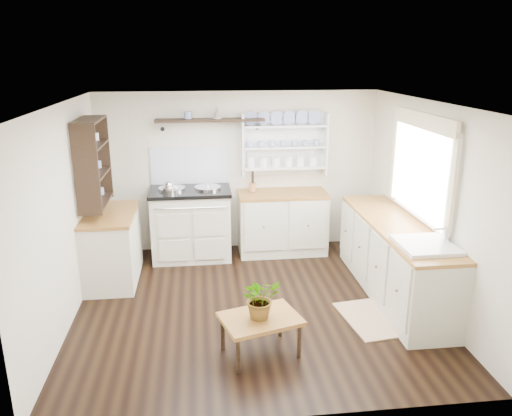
{
  "coord_description": "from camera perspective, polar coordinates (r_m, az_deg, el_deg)",
  "views": [
    {
      "loc": [
        -0.58,
        -5.17,
        2.78
      ],
      "look_at": [
        0.06,
        0.25,
        1.1
      ],
      "focal_mm": 35.0,
      "sensor_mm": 36.0,
      "label": 1
    }
  ],
  "objects": [
    {
      "name": "potted_plant",
      "position": [
        4.75,
        0.53,
        -10.24
      ],
      "size": [
        0.44,
        0.4,
        0.4
      ],
      "primitive_type": "imported",
      "rotation": [
        0.0,
        0.0,
        0.28
      ],
      "color": "#3F7233",
      "rests_on": "center_table"
    },
    {
      "name": "right_cabinets",
      "position": [
        6.19,
        15.51,
        -5.56
      ],
      "size": [
        0.62,
        2.43,
        0.9
      ],
      "color": "beige",
      "rests_on": "floor"
    },
    {
      "name": "center_table",
      "position": [
        4.87,
        0.52,
        -12.82
      ],
      "size": [
        0.84,
        0.7,
        0.39
      ],
      "rotation": [
        0.0,
        0.0,
        0.29
      ],
      "color": "brown",
      "rests_on": "floor"
    },
    {
      "name": "ceiling",
      "position": [
        5.22,
        -0.33,
        11.84
      ],
      "size": [
        4.0,
        3.8,
        0.01
      ],
      "primitive_type": "cube",
      "color": "white",
      "rests_on": "wall_back"
    },
    {
      "name": "wall_right",
      "position": [
        6.0,
        19.04,
        0.39
      ],
      "size": [
        0.02,
        3.8,
        2.3
      ],
      "primitive_type": "cube",
      "color": "beige",
      "rests_on": "ground"
    },
    {
      "name": "left_shelving",
      "position": [
        6.32,
        -18.16,
        5.04
      ],
      "size": [
        0.28,
        0.8,
        1.05
      ],
      "primitive_type": "cube",
      "color": "black",
      "rests_on": "wall_left"
    },
    {
      "name": "kettle",
      "position": [
        6.86,
        -9.92,
        2.13
      ],
      "size": [
        0.17,
        0.17,
        0.21
      ],
      "primitive_type": null,
      "color": "silver",
      "rests_on": "aga_cooker"
    },
    {
      "name": "wall_back",
      "position": [
        7.28,
        -1.98,
        4.16
      ],
      "size": [
        4.0,
        0.02,
        2.3
      ],
      "primitive_type": "cube",
      "color": "beige",
      "rests_on": "ground"
    },
    {
      "name": "utensil_crock",
      "position": [
        7.12,
        -0.44,
        2.38
      ],
      "size": [
        0.1,
        0.1,
        0.12
      ],
      "primitive_type": "cylinder",
      "color": "#AB6C3E",
      "rests_on": "back_cabinets"
    },
    {
      "name": "window",
      "position": [
        6.01,
        18.37,
        4.58
      ],
      "size": [
        0.08,
        1.55,
        1.22
      ],
      "color": "white",
      "rests_on": "wall_right"
    },
    {
      "name": "back_cabinets",
      "position": [
        7.25,
        3.0,
        -1.56
      ],
      "size": [
        1.27,
        0.63,
        0.9
      ],
      "color": "beige",
      "rests_on": "floor"
    },
    {
      "name": "wall_left",
      "position": [
        5.6,
        -21.09,
        -0.98
      ],
      "size": [
        0.02,
        3.8,
        2.3
      ],
      "primitive_type": "cube",
      "color": "beige",
      "rests_on": "ground"
    },
    {
      "name": "high_shelf",
      "position": [
        7.0,
        -5.27,
        9.9
      ],
      "size": [
        1.5,
        0.29,
        0.16
      ],
      "color": "black",
      "rests_on": "wall_back"
    },
    {
      "name": "floor_rug",
      "position": [
        5.74,
        12.98,
        -12.22
      ],
      "size": [
        0.66,
        0.92,
        0.02
      ],
      "primitive_type": "cube",
      "rotation": [
        0.0,
        0.0,
        0.14
      ],
      "color": "#947356",
      "rests_on": "floor"
    },
    {
      "name": "aga_cooker",
      "position": [
        7.11,
        -7.41,
        -1.67
      ],
      "size": [
        1.12,
        0.77,
        1.03
      ],
      "color": "beige",
      "rests_on": "floor"
    },
    {
      "name": "plate_rack",
      "position": [
        7.24,
        3.18,
        7.36
      ],
      "size": [
        1.2,
        0.22,
        0.9
      ],
      "color": "white",
      "rests_on": "wall_back"
    },
    {
      "name": "left_cabinets",
      "position": [
        6.59,
        -16.1,
        -4.19
      ],
      "size": [
        0.62,
        1.13,
        0.9
      ],
      "color": "beige",
      "rests_on": "floor"
    },
    {
      "name": "floor",
      "position": [
        5.9,
        -0.29,
        -11.01
      ],
      "size": [
        4.0,
        3.8,
        0.01
      ],
      "primitive_type": "cube",
      "color": "black",
      "rests_on": "ground"
    },
    {
      "name": "belfast_sink",
      "position": [
        5.43,
        18.7,
        -5.21
      ],
      "size": [
        0.55,
        0.6,
        0.45
      ],
      "color": "white",
      "rests_on": "right_cabinets"
    }
  ]
}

